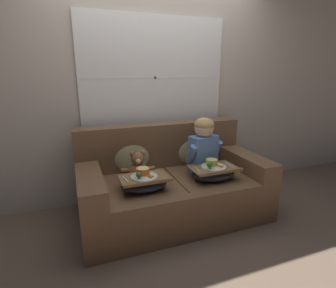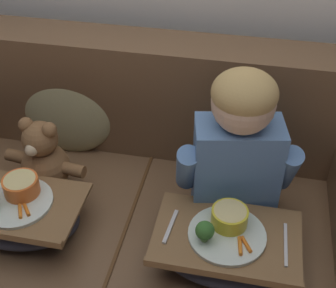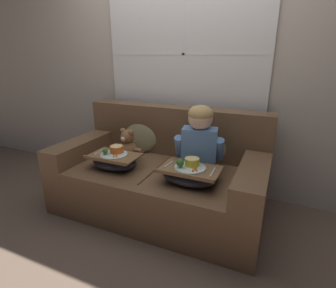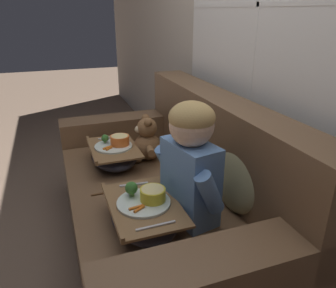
# 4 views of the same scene
# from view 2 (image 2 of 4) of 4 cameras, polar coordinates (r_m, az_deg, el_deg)

# --- Properties ---
(ground_plane) EXTENTS (14.00, 14.00, 0.00)m
(ground_plane) POSITION_cam_2_polar(r_m,az_deg,el_deg) (2.09, -3.55, -15.72)
(ground_plane) COLOR brown
(couch) EXTENTS (1.86, 1.00, 0.91)m
(couch) POSITION_cam_2_polar(r_m,az_deg,el_deg) (1.89, -3.39, -8.24)
(couch) COLOR brown
(couch) RESTS_ON ground_plane
(throw_pillow_behind_child) EXTENTS (0.40, 0.19, 0.42)m
(throw_pillow_behind_child) POSITION_cam_2_polar(r_m,az_deg,el_deg) (1.83, 8.96, 2.04)
(throw_pillow_behind_child) COLOR tan
(throw_pillow_behind_child) RESTS_ON couch
(throw_pillow_behind_teddy) EXTENTS (0.41, 0.20, 0.42)m
(throw_pillow_behind_teddy) POSITION_cam_2_polar(r_m,az_deg,el_deg) (1.97, -12.06, 4.46)
(throw_pillow_behind_teddy) COLOR tan
(throw_pillow_behind_teddy) RESTS_ON couch
(child_figure) EXTENTS (0.43, 0.24, 0.58)m
(child_figure) POSITION_cam_2_polar(r_m,az_deg,el_deg) (1.54, 8.63, 0.12)
(child_figure) COLOR #5B84BC
(child_figure) RESTS_ON couch
(teddy_bear) EXTENTS (0.33, 0.23, 0.30)m
(teddy_bear) POSITION_cam_2_polar(r_m,az_deg,el_deg) (1.81, -14.92, -1.88)
(teddy_bear) COLOR brown
(teddy_bear) RESTS_ON couch
(lap_tray_child) EXTENTS (0.46, 0.31, 0.20)m
(lap_tray_child) POSITION_cam_2_polar(r_m,az_deg,el_deg) (1.55, 7.01, -12.26)
(lap_tray_child) COLOR #2D2D38
(lap_tray_child) RESTS_ON child_figure
(lap_tray_teddy) EXTENTS (0.44, 0.29, 0.19)m
(lap_tray_teddy) POSITION_cam_2_polar(r_m,az_deg,el_deg) (1.71, -17.57, -8.06)
(lap_tray_teddy) COLOR #2D2D38
(lap_tray_teddy) RESTS_ON teddy_bear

